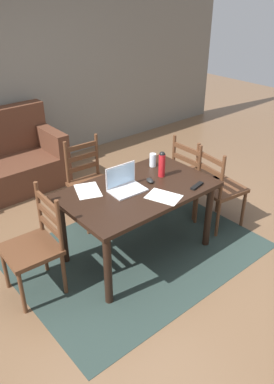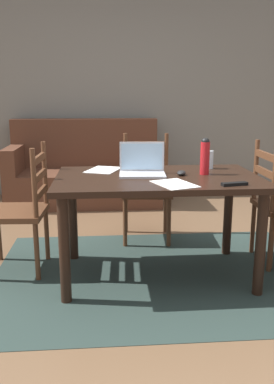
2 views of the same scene
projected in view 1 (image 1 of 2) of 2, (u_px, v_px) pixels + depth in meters
name	position (u px, v px, depth m)	size (l,w,h in m)	color
ground_plane	(138.00, 252.00, 3.89)	(14.00, 14.00, 0.00)	brown
area_rug	(138.00, 251.00, 3.89)	(2.38, 1.74, 0.01)	#283833
wall_back	(7.00, 74.00, 4.98)	(8.00, 0.12, 2.70)	slate
dining_table	(138.00, 198.00, 3.57)	(1.42, 0.88, 0.74)	black
chair_right_far	(194.00, 177.00, 4.34)	(0.44, 0.44, 0.95)	#56331E
chair_left_far	(35.00, 247.00, 3.21)	(0.46, 0.46, 0.95)	#56331E
chair_far_head	(91.00, 183.00, 4.20)	(0.47, 0.47, 0.95)	#56331E
chair_right_near	(218.00, 188.00, 4.11)	(0.50, 0.50, 0.95)	#56331E
laptop	(124.00, 184.00, 3.48)	(0.33, 0.24, 0.23)	silver
water_bottle	(162.00, 164.00, 3.68)	(0.07, 0.07, 0.26)	red
drinking_glass	(153.00, 160.00, 3.91)	(0.07, 0.07, 0.14)	silver
computer_mouse	(150.00, 180.00, 3.63)	(0.06, 0.10, 0.03)	black
tv_remote	(197.00, 186.00, 3.55)	(0.04, 0.17, 0.02)	black
paper_stack_left	(164.00, 197.00, 3.38)	(0.21, 0.30, 0.00)	white
paper_stack_right	(88.00, 191.00, 3.48)	(0.21, 0.30, 0.00)	white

